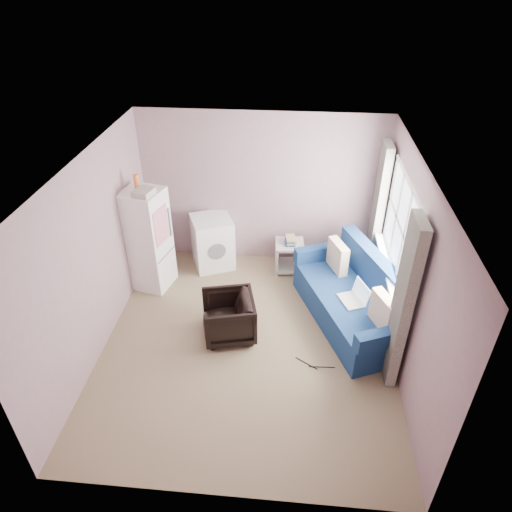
{
  "coord_description": "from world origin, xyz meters",
  "views": [
    {
      "loc": [
        0.51,
        -4.44,
        4.37
      ],
      "look_at": [
        0.05,
        0.6,
        1.0
      ],
      "focal_mm": 32.0,
      "sensor_mm": 36.0,
      "label": 1
    }
  ],
  "objects": [
    {
      "name": "side_table",
      "position": [
        0.49,
        1.77,
        0.29
      ],
      "size": [
        0.48,
        0.48,
        0.61
      ],
      "rotation": [
        0.0,
        0.0,
        0.08
      ],
      "color": "beige",
      "rests_on": "ground"
    },
    {
      "name": "room",
      "position": [
        0.02,
        0.01,
        1.25
      ],
      "size": [
        3.84,
        4.24,
        2.54
      ],
      "color": "#8D795C",
      "rests_on": "ground"
    },
    {
      "name": "floor_cables",
      "position": [
        0.88,
        -0.34,
        0.01
      ],
      "size": [
        0.5,
        0.19,
        0.01
      ],
      "rotation": [
        0.0,
        0.0,
        -0.22
      ],
      "color": "black",
      "rests_on": "ground"
    },
    {
      "name": "window_dressing",
      "position": [
        1.78,
        0.7,
        1.11
      ],
      "size": [
        0.17,
        2.62,
        2.18
      ],
      "color": "white",
      "rests_on": "ground"
    },
    {
      "name": "armchair",
      "position": [
        -0.28,
        0.13,
        0.34
      ],
      "size": [
        0.76,
        0.79,
        0.69
      ],
      "primitive_type": "imported",
      "rotation": [
        0.0,
        0.0,
        -1.34
      ],
      "color": "black",
      "rests_on": "ground"
    },
    {
      "name": "washing_machine",
      "position": [
        -0.77,
        1.8,
        0.45
      ],
      "size": [
        0.8,
        0.8,
        0.86
      ],
      "rotation": [
        0.0,
        0.0,
        0.4
      ],
      "color": "white",
      "rests_on": "ground"
    },
    {
      "name": "fridge",
      "position": [
        -1.62,
        1.18,
        0.81
      ],
      "size": [
        0.67,
        0.66,
        1.82
      ],
      "rotation": [
        0.0,
        0.0,
        -0.24
      ],
      "color": "white",
      "rests_on": "ground"
    },
    {
      "name": "sofa",
      "position": [
        1.45,
        0.61,
        0.34
      ],
      "size": [
        1.67,
        2.3,
        0.94
      ],
      "rotation": [
        0.0,
        0.0,
        0.39
      ],
      "color": "navy",
      "rests_on": "ground"
    }
  ]
}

